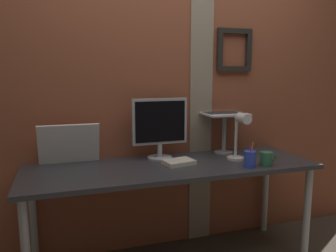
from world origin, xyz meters
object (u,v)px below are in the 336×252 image
Objects in this scene: monitor at (160,124)px; whiteboard_panel at (69,144)px; laptop at (221,107)px; coffee_mug at (266,159)px; desk_lamp at (240,131)px; pen_cup at (250,159)px.

monitor is 1.09× the size of whiteboard_panel.
laptop reaches higher than monitor.
laptop reaches higher than whiteboard_panel.
laptop is at bearing 103.20° from coffee_mug.
laptop reaches higher than desk_lamp.
whiteboard_panel is (-0.63, 0.05, -0.11)m from monitor.
coffee_mug is at bearing -76.80° from laptop.
desk_lamp is at bearing -90.90° from laptop.
pen_cup is at bearing -21.70° from whiteboard_panel.
laptop is 1.95× the size of pen_cup.
monitor is at bearing 141.09° from pen_cup.
monitor is 0.57m from desk_lamp.
coffee_mug is (1.25, -0.45, -0.09)m from whiteboard_panel.
monitor reaches higher than pen_cup.
desk_lamp is at bearing -14.31° from whiteboard_panel.
monitor is 1.27× the size of desk_lamp.
desk_lamp reaches higher than pen_cup.
whiteboard_panel is (-1.14, -0.02, -0.21)m from laptop.
laptop is 0.95× the size of desk_lamp.
desk_lamp is (0.51, -0.24, -0.04)m from monitor.
whiteboard_panel reaches higher than pen_cup.
coffee_mug is at bearing -19.67° from whiteboard_panel.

